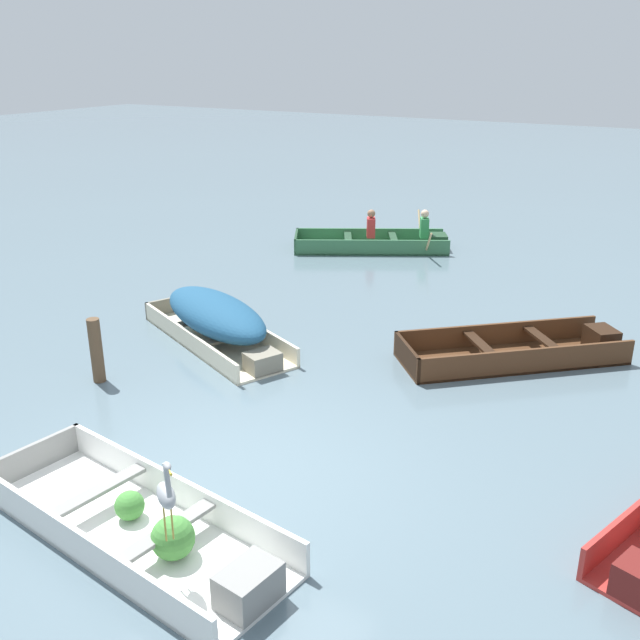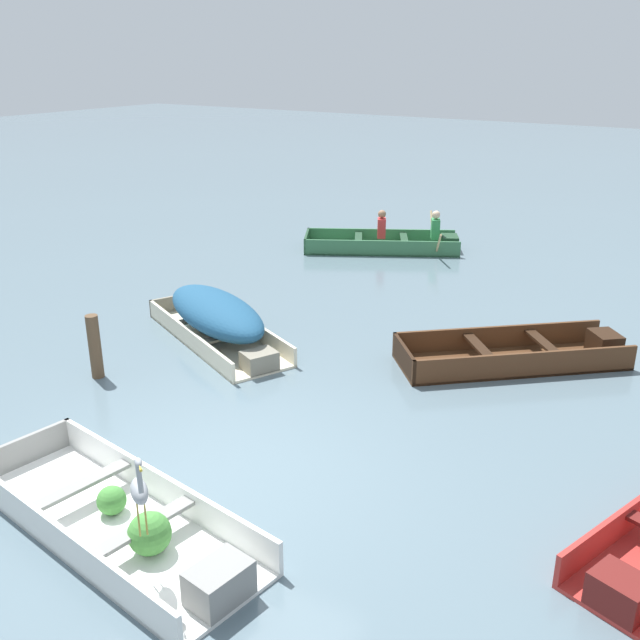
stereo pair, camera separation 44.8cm
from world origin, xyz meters
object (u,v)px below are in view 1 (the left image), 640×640
rowboat_green_with_crew (380,242)px  skiff_dark_varnish_mid_moored (521,351)px  skiff_cream_far_moored (216,318)px  mooring_post (96,350)px  dinghy_white_foreground (146,529)px  heron_on_dinghy (166,494)px

rowboat_green_with_crew → skiff_dark_varnish_mid_moored: bearing=-45.8°
skiff_cream_far_moored → rowboat_green_with_crew: bearing=91.5°
skiff_dark_varnish_mid_moored → mooring_post: size_ratio=3.45×
dinghy_white_foreground → skiff_dark_varnish_mid_moored: 6.18m
heron_on_dinghy → mooring_post: size_ratio=0.92×
rowboat_green_with_crew → heron_on_dinghy: size_ratio=4.23×
dinghy_white_foreground → rowboat_green_with_crew: rowboat_green_with_crew is taller
skiff_dark_varnish_mid_moored → mooring_post: mooring_post is taller
skiff_cream_far_moored → heron_on_dinghy: size_ratio=3.90×
dinghy_white_foreground → heron_on_dinghy: size_ratio=4.15×
skiff_dark_varnish_mid_moored → heron_on_dinghy: 6.37m
dinghy_white_foreground → skiff_cream_far_moored: (-2.38, 4.18, 0.26)m
rowboat_green_with_crew → mooring_post: 8.19m
rowboat_green_with_crew → heron_on_dinghy: bearing=-73.8°
rowboat_green_with_crew → mooring_post: bearing=-92.8°
heron_on_dinghy → mooring_post: (-3.52, 2.56, -0.44)m
dinghy_white_foreground → heron_on_dinghy: (0.58, -0.30, 0.76)m
skiff_cream_far_moored → rowboat_green_with_crew: size_ratio=0.92×
skiff_cream_far_moored → mooring_post: 1.99m
dinghy_white_foreground → skiff_dark_varnish_mid_moored: (1.89, 5.89, -0.01)m
skiff_dark_varnish_mid_moored → rowboat_green_with_crew: 6.35m
dinghy_white_foreground → skiff_cream_far_moored: 4.81m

